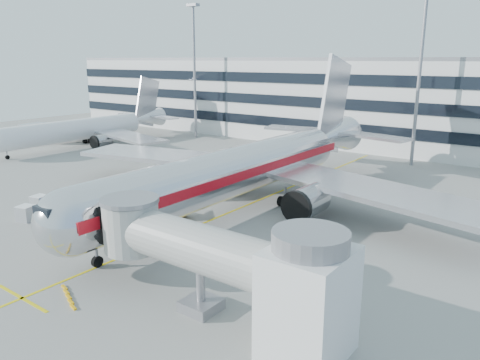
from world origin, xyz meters
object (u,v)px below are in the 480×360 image
Objects in this scene: cargo_container_front at (26,213)px; cargo_container_right at (105,193)px; baggage_tug at (83,199)px; main_jet at (249,166)px; cargo_container_left at (40,202)px; belt_loader at (165,210)px; ramp_worker at (102,204)px.

cargo_container_right is at bearing 86.25° from cargo_container_front.
cargo_container_front is at bearing -97.03° from baggage_tug.
cargo_container_left is at bearing -138.60° from main_jet.
baggage_tug is 1.23× the size of cargo_container_right.
main_jet is at bearing 39.87° from baggage_tug.
baggage_tug is (-9.00, -3.22, 0.20)m from belt_loader.
belt_loader is 13.41m from cargo_container_front.
main_jet is 9.99m from belt_loader.
main_jet is 19.61× the size of baggage_tug.
ramp_worker is (2.98, -2.68, -0.09)m from cargo_container_right.
ramp_worker is at bearing 31.36° from cargo_container_left.
ramp_worker is (-10.74, -11.04, -3.42)m from main_jet.
cargo_container_right is 1.18× the size of cargo_container_front.
cargo_container_front is at bearing -93.75° from cargo_container_right.
main_jet reaches higher than cargo_container_right.
cargo_container_front is (-0.59, -8.97, -0.13)m from cargo_container_right.
baggage_tug is at bearing -160.32° from belt_loader.
cargo_container_front is (-14.31, -17.33, -3.46)m from main_jet.
cargo_container_front is at bearing -51.34° from cargo_container_left.
cargo_container_right is (-0.15, 2.97, 0.06)m from baggage_tug.
baggage_tug is 4.38m from cargo_container_left.
cargo_container_front reaches higher than cargo_container_left.
main_jet is 28.31× the size of cargo_container_front.
ramp_worker is at bearing -134.20° from main_jet.
baggage_tug is at bearing -87.08° from cargo_container_right.
cargo_container_left is 6.81m from cargo_container_right.
belt_loader reaches higher than baggage_tug.
baggage_tug is at bearing -140.13° from main_jet.
cargo_container_right is 1.30× the size of ramp_worker.
belt_loader is 2.88× the size of cargo_container_left.
ramp_worker reaches higher than cargo_container_front.
baggage_tug reaches higher than cargo_container_left.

